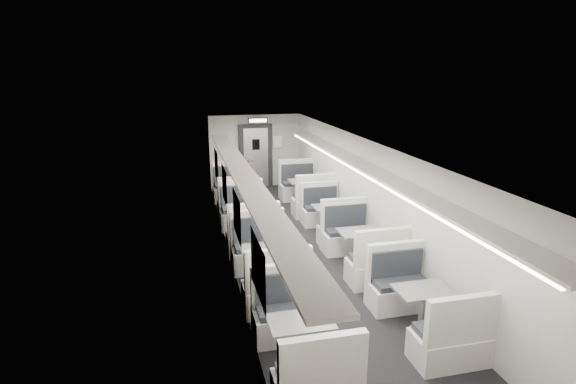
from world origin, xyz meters
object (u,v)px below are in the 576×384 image
booth_left_b (247,223)px  booth_right_d (422,310)px  booth_right_a (305,193)px  passenger (249,190)px  booth_left_a (234,195)px  vestibule_door (256,156)px  booth_left_d (300,344)px  booth_right_c (360,248)px  exit_sign (258,120)px  booth_left_c (267,267)px  booth_right_b (330,220)px

booth_left_b → booth_right_d: bearing=-65.5°
booth_right_a → passenger: size_ratio=1.30×
booth_left_a → vestibule_door: vestibule_door is taller
booth_left_a → booth_right_d: bearing=-73.7°
booth_left_d → vestibule_door: vestibule_door is taller
booth_right_c → booth_left_a: bearing=114.3°
exit_sign → booth_right_c: bearing=-80.8°
booth_right_c → exit_sign: (-1.00, 6.16, 1.90)m
booth_right_c → exit_sign: 6.52m
booth_right_a → booth_right_c: 4.12m
booth_left_a → booth_right_c: 4.86m
booth_left_b → booth_left_d: 4.79m
booth_left_d → passenger: bearing=87.7°
booth_left_a → booth_left_c: size_ratio=0.99×
booth_left_c → booth_left_d: bearing=-90.0°
booth_right_b → vestibule_door: 4.92m
booth_left_a → passenger: bearing=-79.3°
booth_right_a → exit_sign: 2.95m
booth_left_b → booth_right_c: 2.80m
booth_left_b → passenger: size_ratio=1.30×
booth_left_c → vestibule_door: size_ratio=1.04×
booth_right_b → exit_sign: (-1.00, 4.28, 1.92)m
vestibule_door → booth_left_a: bearing=-114.3°
booth_left_b → booth_left_c: size_ratio=1.02×
booth_right_d → booth_left_d: bearing=-168.4°
booth_left_a → exit_sign: (1.00, 1.72, 1.89)m
booth_left_d → booth_right_c: size_ratio=0.96×
vestibule_door → booth_right_a: bearing=-68.4°
booth_left_a → passenger: (0.24, -1.25, 0.47)m
booth_left_a → booth_right_d: (2.00, -6.85, -0.03)m
booth_left_b → booth_right_b: booth_left_b is taller
booth_left_c → passenger: (0.24, 3.65, 0.47)m
booth_right_b → booth_left_b: bearing=177.5°
passenger → exit_sign: 3.38m
booth_right_c → exit_sign: size_ratio=3.45×
booth_right_a → passenger: passenger is taller
booth_left_b → booth_right_a: same height
booth_left_a → booth_right_b: size_ratio=1.10×
exit_sign → booth_right_a: bearing=-63.8°
booth_right_b → booth_left_d: bearing=-113.0°
booth_left_b → booth_left_c: (0.00, -2.43, -0.01)m
booth_right_c → vestibule_door: vestibule_door is taller
booth_right_b → exit_sign: 4.80m
booth_right_c → vestibule_door: (-1.00, 6.64, 0.66)m
booth_right_b → exit_sign: size_ratio=3.21×
exit_sign → passenger: bearing=-104.4°
booth_left_b → passenger: bearing=79.0°
booth_right_b → vestibule_door: vestibule_door is taller
booth_left_b → vestibule_door: 4.83m
booth_left_d → booth_right_b: size_ratio=1.03×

